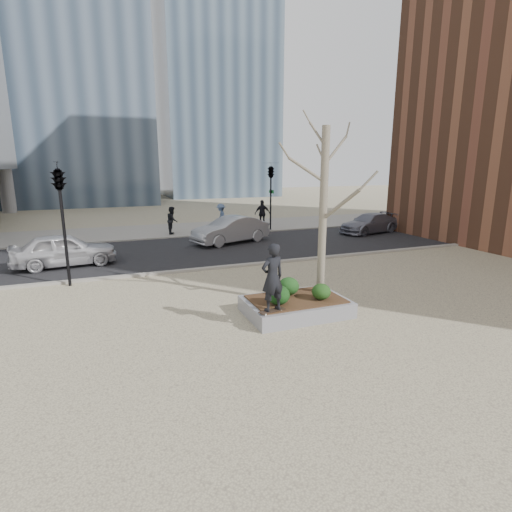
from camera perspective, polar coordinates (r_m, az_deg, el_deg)
name	(u,v)px	position (r m, az deg, el deg)	size (l,w,h in m)	color
ground	(265,318)	(11.81, 1.30, -8.89)	(120.00, 120.00, 0.00)	#BEB38B
street	(191,251)	(21.01, -9.27, 0.77)	(60.00, 8.00, 0.02)	black
far_sidewalk	(169,230)	(27.78, -12.37, 3.62)	(60.00, 6.00, 0.02)	gray
planter	(296,307)	(12.13, 5.70, -7.22)	(3.00, 2.00, 0.45)	gray
planter_mulch	(296,299)	(12.05, 5.73, -6.12)	(2.70, 1.70, 0.04)	#382314
sycamore_tree	(324,185)	(12.15, 9.70, 9.93)	(2.80, 2.80, 6.60)	gray
shrub_left	(278,295)	(11.42, 3.23, -5.59)	(0.65, 0.65, 0.55)	black
shrub_middle	(289,286)	(12.27, 4.69, -4.31)	(0.64, 0.64, 0.54)	#144017
shrub_right	(321,292)	(11.98, 9.30, -5.04)	(0.56, 0.56, 0.48)	#183912
skateboard	(272,311)	(10.97, 2.32, -7.92)	(0.78, 0.20, 0.07)	black
skateboarder	(272,277)	(10.66, 2.37, -3.07)	(0.68, 0.44, 1.86)	black
police_car	(64,250)	(19.33, -25.72, 0.81)	(1.72, 4.27, 1.46)	silver
car_silver	(231,230)	(22.68, -3.63, 3.76)	(1.58, 4.52, 1.49)	#9C9EA4
car_third	(369,223)	(27.00, 15.87, 4.52)	(1.76, 4.32, 1.25)	slate
pedestrian_a	(172,220)	(26.08, -11.86, 5.01)	(0.85, 0.66, 1.75)	black
pedestrian_b	(221,217)	(27.24, -5.02, 5.60)	(1.15, 0.66, 1.77)	#475D81
pedestrian_c	(262,213)	(28.55, 0.91, 6.11)	(1.11, 0.46, 1.89)	black
traffic_light_near	(64,226)	(15.90, -25.78, 3.93)	(0.60, 2.48, 4.50)	black
traffic_light_far	(271,197)	(27.03, 2.12, 8.44)	(0.60, 2.48, 4.50)	black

